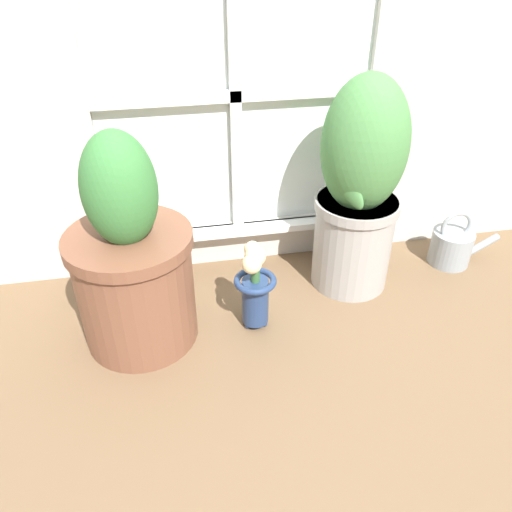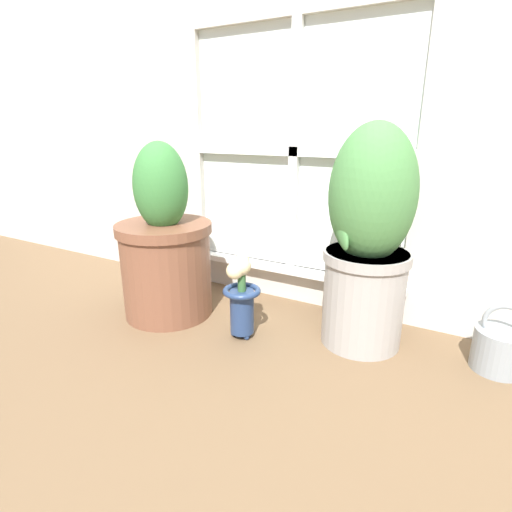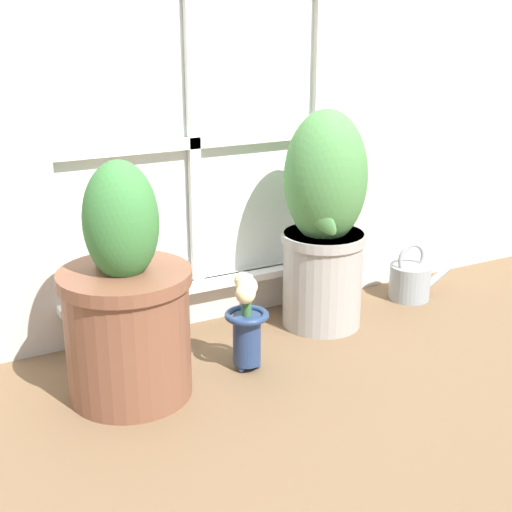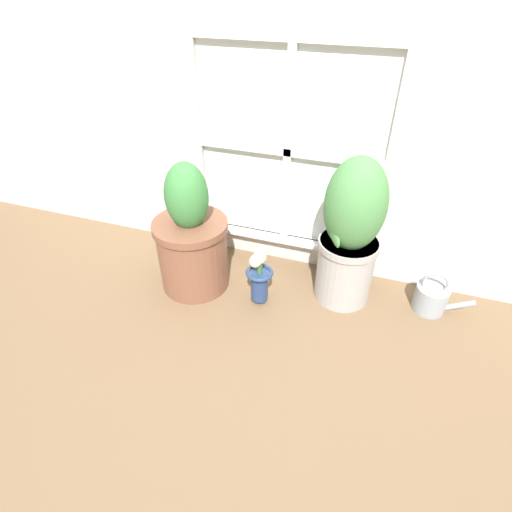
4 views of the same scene
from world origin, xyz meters
name	(u,v)px [view 2 (image 2 of 4)]	position (x,y,z in m)	size (l,w,h in m)	color
ground_plane	(219,359)	(0.00, 0.00, 0.00)	(10.00, 10.00, 0.00)	brown
potted_plant_left	(165,249)	(-0.36, 0.18, 0.26)	(0.35, 0.35, 0.65)	brown
potted_plant_right	(368,241)	(0.36, 0.33, 0.36)	(0.28, 0.28, 0.72)	#9E9993
flower_vase	(241,295)	(-0.01, 0.16, 0.16)	(0.13, 0.13, 0.30)	navy
watering_can	(501,349)	(0.77, 0.36, 0.07)	(0.27, 0.15, 0.21)	gray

